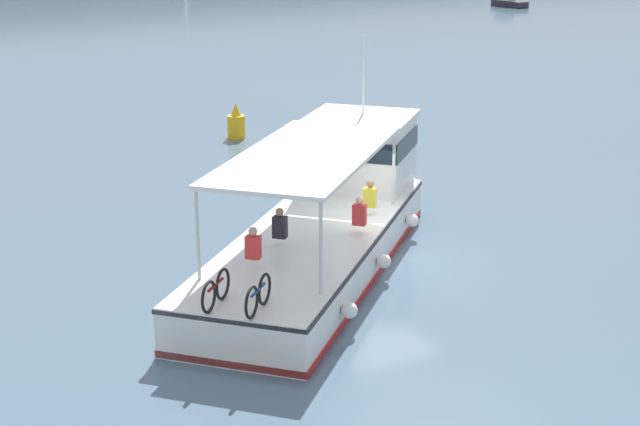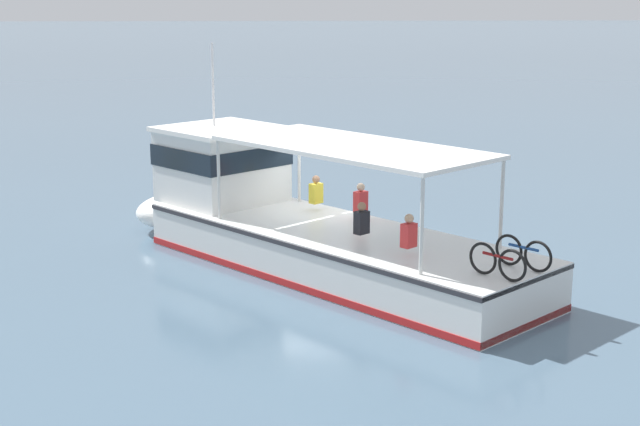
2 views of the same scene
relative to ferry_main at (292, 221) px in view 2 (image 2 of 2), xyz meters
The scene contains 2 objects.
ground_plane 1.67m from the ferry_main, 48.80° to the right, with size 400.00×400.00×0.00m, color slate.
ferry_main is the anchor object (origin of this frame).
Camera 2 is at (-23.29, 1.57, 6.62)m, focal length 51.63 mm.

